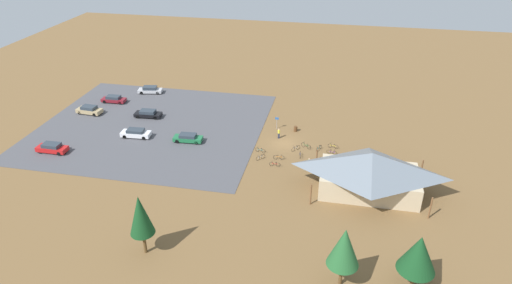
# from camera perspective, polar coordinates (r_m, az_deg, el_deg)

# --- Properties ---
(ground) EXTENTS (160.00, 160.00, 0.00)m
(ground) POSITION_cam_1_polar(r_m,az_deg,el_deg) (71.47, 3.58, -0.18)
(ground) COLOR brown
(ground) RESTS_ON ground
(parking_lot_asphalt) EXTENTS (37.33, 33.80, 0.05)m
(parking_lot_asphalt) POSITION_cam_1_polar(r_m,az_deg,el_deg) (78.90, -13.01, 2.01)
(parking_lot_asphalt) COLOR #4C4C51
(parking_lot_asphalt) RESTS_ON ground
(bike_pavilion) EXTENTS (14.65, 9.20, 5.79)m
(bike_pavilion) POSITION_cam_1_polar(r_m,az_deg,el_deg) (60.15, 14.26, -3.53)
(bike_pavilion) COLOR #C6B28E
(bike_pavilion) RESTS_ON ground
(trash_bin) EXTENTS (0.60, 0.60, 0.90)m
(trash_bin) POSITION_cam_1_polar(r_m,az_deg,el_deg) (75.20, 5.04, 1.68)
(trash_bin) COLOR brown
(trash_bin) RESTS_ON ground
(lot_sign) EXTENTS (0.56, 0.08, 2.20)m
(lot_sign) POSITION_cam_1_polar(r_m,az_deg,el_deg) (75.43, 2.66, 2.66)
(lot_sign) COLOR #99999E
(lot_sign) RESTS_ON ground
(pine_far_west) EXTENTS (3.76, 3.76, 6.12)m
(pine_far_west) POSITION_cam_1_polar(r_m,az_deg,el_deg) (47.23, 19.91, -13.14)
(pine_far_west) COLOR brown
(pine_far_west) RESTS_ON ground
(pine_west) EXTENTS (2.65, 2.65, 7.42)m
(pine_west) POSITION_cam_1_polar(r_m,az_deg,el_deg) (49.09, -14.44, -8.97)
(pine_west) COLOR brown
(pine_west) RESTS_ON ground
(pine_mideast) EXTENTS (3.20, 3.20, 6.95)m
(pine_mideast) POSITION_cam_1_polar(r_m,az_deg,el_deg) (44.93, 11.11, -12.95)
(pine_mideast) COLOR brown
(pine_mideast) RESTS_ON ground
(bicycle_teal_lone_east) EXTENTS (1.68, 0.57, 0.80)m
(bicycle_teal_lone_east) POSITION_cam_1_polar(r_m,az_deg,el_deg) (68.66, 0.56, -1.06)
(bicycle_teal_lone_east) COLOR black
(bicycle_teal_lone_east) RESTS_ON ground
(bicycle_orange_mid_cluster) EXTENTS (1.65, 0.48, 0.84)m
(bicycle_orange_mid_cluster) POSITION_cam_1_polar(r_m,az_deg,el_deg) (66.86, 2.92, -1.95)
(bicycle_orange_mid_cluster) COLOR black
(bicycle_orange_mid_cluster) RESTS_ON ground
(bicycle_blue_yard_left) EXTENTS (0.48, 1.69, 0.75)m
(bicycle_blue_yard_left) POSITION_cam_1_polar(r_m,az_deg,el_deg) (67.85, 5.61, -1.61)
(bicycle_blue_yard_left) COLOR black
(bicycle_blue_yard_left) RESTS_ON ground
(bicycle_white_yard_front) EXTENTS (1.16, 1.26, 0.82)m
(bicycle_white_yard_front) POSITION_cam_1_polar(r_m,az_deg,el_deg) (66.78, 0.58, -1.96)
(bicycle_white_yard_front) COLOR black
(bicycle_white_yard_front) RESTS_ON ground
(bicycle_silver_trailside) EXTENTS (1.16, 1.34, 0.85)m
(bicycle_silver_trailside) POSITION_cam_1_polar(r_m,az_deg,el_deg) (69.47, 5.06, -0.79)
(bicycle_silver_trailside) COLOR black
(bicycle_silver_trailside) RESTS_ON ground
(bicycle_green_edge_south) EXTENTS (1.62, 0.93, 0.89)m
(bicycle_green_edge_south) POSITION_cam_1_polar(r_m,az_deg,el_deg) (70.25, 6.36, -0.49)
(bicycle_green_edge_south) COLOR black
(bicycle_green_edge_south) RESTS_ON ground
(bicycle_red_by_bin) EXTENTS (1.68, 0.48, 0.80)m
(bicycle_red_by_bin) POSITION_cam_1_polar(r_m,az_deg,el_deg) (65.15, 2.40, -2.84)
(bicycle_red_by_bin) COLOR black
(bicycle_red_by_bin) RESTS_ON ground
(bicycle_purple_yard_center) EXTENTS (1.58, 0.57, 0.82)m
(bicycle_purple_yard_center) POSITION_cam_1_polar(r_m,az_deg,el_deg) (69.05, 9.58, -1.31)
(bicycle_purple_yard_center) COLOR black
(bicycle_purple_yard_center) RESTS_ON ground
(bicycle_yellow_edge_north) EXTENTS (1.65, 0.50, 0.78)m
(bicycle_yellow_edge_north) POSITION_cam_1_polar(r_m,az_deg,el_deg) (70.82, 9.73, -0.53)
(bicycle_yellow_edge_north) COLOR black
(bicycle_yellow_edge_north) RESTS_ON ground
(bicycle_black_near_sign) EXTENTS (1.02, 1.51, 0.90)m
(bicycle_black_near_sign) POSITION_cam_1_polar(r_m,az_deg,el_deg) (66.92, 8.36, -2.19)
(bicycle_black_near_sign) COLOR black
(bicycle_black_near_sign) RESTS_ON ground
(bicycle_teal_lone_west) EXTENTS (0.76, 1.58, 0.76)m
(bicycle_teal_lone_west) POSITION_cam_1_polar(r_m,az_deg,el_deg) (69.93, 7.98, -0.78)
(bicycle_teal_lone_west) COLOR black
(bicycle_teal_lone_west) RESTS_ON ground
(car_maroon_inner_stall) EXTENTS (4.57, 1.80, 1.32)m
(car_maroon_inner_stall) POSITION_cam_1_polar(r_m,az_deg,el_deg) (89.89, -17.58, 5.20)
(car_maroon_inner_stall) COLOR maroon
(car_maroon_inner_stall) RESTS_ON parking_lot_asphalt
(car_red_mid_lot) EXTENTS (4.70, 1.79, 1.45)m
(car_red_mid_lot) POSITION_cam_1_polar(r_m,az_deg,el_deg) (75.22, -24.44, -0.68)
(car_red_mid_lot) COLOR red
(car_red_mid_lot) RESTS_ON parking_lot_asphalt
(car_tan_second_row) EXTENTS (4.67, 2.25, 1.46)m
(car_tan_second_row) POSITION_cam_1_polar(r_m,az_deg,el_deg) (86.41, -20.37, 3.84)
(car_tan_second_row) COLOR tan
(car_tan_second_row) RESTS_ON parking_lot_asphalt
(car_silver_end_stall) EXTENTS (4.92, 2.56, 1.40)m
(car_silver_end_stall) POSITION_cam_1_polar(r_m,az_deg,el_deg) (92.50, -13.26, 6.46)
(car_silver_end_stall) COLOR #BCBCC1
(car_silver_end_stall) RESTS_ON parking_lot_asphalt
(car_green_front_row) EXTENTS (4.68, 1.98, 1.34)m
(car_green_front_row) POSITION_cam_1_polar(r_m,az_deg,el_deg) (72.27, -8.62, 0.52)
(car_green_front_row) COLOR #1E6B3D
(car_green_front_row) RESTS_ON parking_lot_asphalt
(car_white_near_entry) EXTENTS (4.85, 2.07, 1.39)m
(car_white_near_entry) POSITION_cam_1_polar(r_m,az_deg,el_deg) (75.42, -14.98, 1.09)
(car_white_near_entry) COLOR white
(car_white_near_entry) RESTS_ON parking_lot_asphalt
(car_black_by_curb) EXTENTS (4.81, 2.10, 1.33)m
(car_black_by_curb) POSITION_cam_1_polar(r_m,az_deg,el_deg) (81.97, -13.52, 3.51)
(car_black_by_curb) COLOR black
(car_black_by_curb) RESTS_ON parking_lot_asphalt
(visitor_crossing_yard) EXTENTS (0.36, 0.39, 1.70)m
(visitor_crossing_yard) POSITION_cam_1_polar(r_m,az_deg,el_deg) (72.61, 2.91, 1.12)
(visitor_crossing_yard) COLOR #2D3347
(visitor_crossing_yard) RESTS_ON ground
(visitor_at_bikes) EXTENTS (0.36, 0.36, 1.71)m
(visitor_at_bikes) POSITION_cam_1_polar(r_m,az_deg,el_deg) (64.74, 6.73, -2.70)
(visitor_at_bikes) COLOR #2D3347
(visitor_at_bikes) RESTS_ON ground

